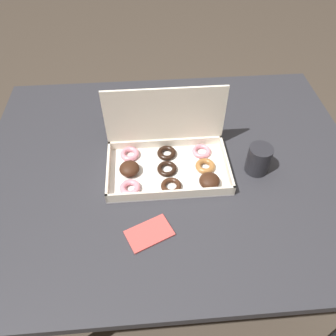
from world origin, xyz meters
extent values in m
plane|color=#42382D|center=(0.00, 0.00, 0.00)|extent=(8.00, 8.00, 0.00)
cube|color=#2D2D33|center=(0.00, 0.00, 0.71)|extent=(1.29, 1.02, 0.03)
cylinder|color=#2D2D33|center=(-0.60, 0.46, 0.35)|extent=(0.06, 0.06, 0.70)
cylinder|color=#2D2D33|center=(0.60, 0.46, 0.35)|extent=(0.06, 0.06, 0.70)
cube|color=silver|center=(-0.02, -0.04, 0.73)|extent=(0.40, 0.23, 0.01)
cube|color=beige|center=(-0.02, -0.15, 0.75)|extent=(0.40, 0.01, 0.03)
cube|color=beige|center=(-0.02, 0.08, 0.75)|extent=(0.40, 0.01, 0.03)
cube|color=beige|center=(-0.21, -0.04, 0.75)|extent=(0.01, 0.23, 0.03)
cube|color=beige|center=(0.18, -0.04, 0.75)|extent=(0.01, 0.23, 0.03)
cube|color=beige|center=(-0.02, 0.09, 0.87)|extent=(0.40, 0.01, 0.21)
torus|color=pink|center=(-0.14, -0.11, 0.75)|extent=(0.07, 0.07, 0.02)
torus|color=#381E11|center=(-0.01, -0.11, 0.74)|extent=(0.07, 0.07, 0.02)
ellipsoid|color=#381E11|center=(0.11, -0.11, 0.76)|extent=(0.07, 0.07, 0.04)
ellipsoid|color=#381E11|center=(-0.14, -0.04, 0.76)|extent=(0.07, 0.07, 0.04)
torus|color=black|center=(-0.02, -0.04, 0.74)|extent=(0.07, 0.07, 0.02)
torus|color=#9E6633|center=(0.11, -0.04, 0.75)|extent=(0.07, 0.07, 0.02)
torus|color=pink|center=(-0.14, 0.04, 0.75)|extent=(0.07, 0.07, 0.02)
torus|color=black|center=(-0.02, 0.04, 0.74)|extent=(0.07, 0.07, 0.02)
torus|color=pink|center=(0.11, 0.04, 0.74)|extent=(0.07, 0.07, 0.02)
cylinder|color=#232328|center=(0.28, -0.05, 0.78)|extent=(0.08, 0.08, 0.10)
cylinder|color=black|center=(0.28, -0.05, 0.82)|extent=(0.06, 0.06, 0.01)
cube|color=#CC4C47|center=(-0.09, -0.27, 0.73)|extent=(0.15, 0.12, 0.01)
camera|label=1|loc=(-0.07, -0.76, 1.55)|focal=35.00mm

